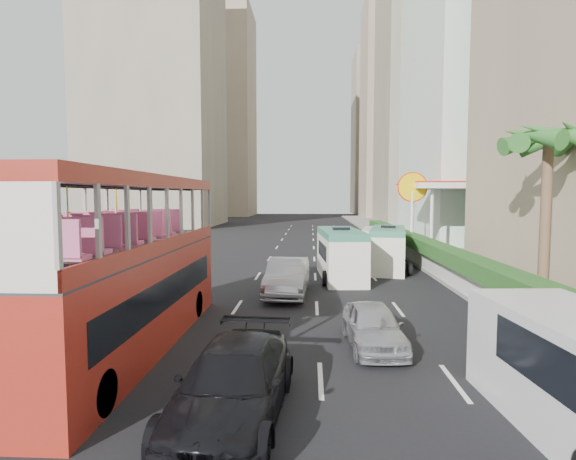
# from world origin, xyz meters

# --- Properties ---
(ground_plane) EXTENTS (200.00, 200.00, 0.00)m
(ground_plane) POSITION_xyz_m (0.00, 0.00, 0.00)
(ground_plane) COLOR black
(ground_plane) RESTS_ON ground
(double_decker_bus) EXTENTS (2.50, 11.00, 5.06)m
(double_decker_bus) POSITION_xyz_m (-6.00, 0.00, 2.53)
(double_decker_bus) COLOR #9F2418
(double_decker_bus) RESTS_ON ground
(car_silver_lane_a) EXTENTS (1.94, 5.01, 1.63)m
(car_silver_lane_a) POSITION_xyz_m (-1.70, 7.32, 0.00)
(car_silver_lane_a) COLOR #ADAFB4
(car_silver_lane_a) RESTS_ON ground
(car_silver_lane_b) EXTENTS (1.77, 3.91, 1.30)m
(car_silver_lane_b) POSITION_xyz_m (1.20, 0.46, 0.00)
(car_silver_lane_b) COLOR #ADAFB4
(car_silver_lane_b) RESTS_ON ground
(car_black) EXTENTS (2.40, 5.19, 1.47)m
(car_black) POSITION_xyz_m (-2.18, -4.00, 0.00)
(car_black) COLOR black
(car_black) RESTS_ON ground
(van_asset) EXTENTS (2.71, 4.51, 1.17)m
(van_asset) POSITION_xyz_m (1.43, 15.41, 0.00)
(van_asset) COLOR silver
(van_asset) RESTS_ON ground
(minibus_near) EXTENTS (2.45, 6.12, 2.65)m
(minibus_near) POSITION_xyz_m (0.96, 11.51, 1.33)
(minibus_near) COLOR silver
(minibus_near) RESTS_ON ground
(minibus_far) EXTENTS (2.99, 6.04, 2.56)m
(minibus_far) POSITION_xyz_m (4.00, 14.51, 1.28)
(minibus_far) COLOR silver
(minibus_far) RESTS_ON ground
(panel_van_far) EXTENTS (3.03, 5.53, 2.09)m
(panel_van_far) POSITION_xyz_m (4.22, 20.42, 1.05)
(panel_van_far) COLOR silver
(panel_van_far) RESTS_ON ground
(sidewalk) EXTENTS (6.00, 120.00, 0.18)m
(sidewalk) POSITION_xyz_m (9.00, 25.00, 0.09)
(sidewalk) COLOR #99968C
(sidewalk) RESTS_ON ground
(kerb_wall) EXTENTS (0.30, 44.00, 1.00)m
(kerb_wall) POSITION_xyz_m (6.20, 14.00, 0.68)
(kerb_wall) COLOR silver
(kerb_wall) RESTS_ON sidewalk
(hedge) EXTENTS (1.10, 44.00, 0.70)m
(hedge) POSITION_xyz_m (6.20, 14.00, 1.53)
(hedge) COLOR #2D6626
(hedge) RESTS_ON kerb_wall
(palm_tree) EXTENTS (0.36, 0.36, 6.40)m
(palm_tree) POSITION_xyz_m (7.80, 4.00, 3.38)
(palm_tree) COLOR brown
(palm_tree) RESTS_ON sidewalk
(shell_station) EXTENTS (6.50, 8.00, 5.50)m
(shell_station) POSITION_xyz_m (10.00, 23.00, 2.75)
(shell_station) COLOR silver
(shell_station) RESTS_ON ground
(tower_mid) EXTENTS (16.00, 16.00, 50.00)m
(tower_mid) POSITION_xyz_m (18.00, 58.00, 25.00)
(tower_mid) COLOR gray
(tower_mid) RESTS_ON ground
(tower_far_a) EXTENTS (14.00, 14.00, 44.00)m
(tower_far_a) POSITION_xyz_m (17.00, 82.00, 22.00)
(tower_far_a) COLOR tan
(tower_far_a) RESTS_ON ground
(tower_far_b) EXTENTS (14.00, 14.00, 40.00)m
(tower_far_b) POSITION_xyz_m (17.00, 104.00, 20.00)
(tower_far_b) COLOR gray
(tower_far_b) RESTS_ON ground
(tower_left_a) EXTENTS (18.00, 18.00, 52.00)m
(tower_left_a) POSITION_xyz_m (-24.00, 55.00, 26.00)
(tower_left_a) COLOR gray
(tower_left_a) RESTS_ON ground
(tower_left_b) EXTENTS (16.00, 16.00, 46.00)m
(tower_left_b) POSITION_xyz_m (-22.00, 90.00, 23.00)
(tower_left_b) COLOR tan
(tower_left_b) RESTS_ON ground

